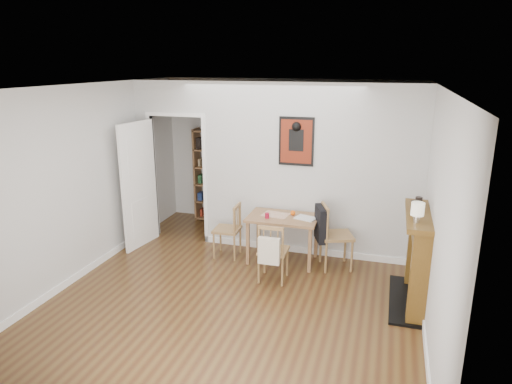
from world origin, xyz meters
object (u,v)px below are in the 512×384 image
(chair_front, at_px, (273,251))
(red_glass, at_px, (267,216))
(mantel_lamp, at_px, (418,210))
(ceramic_jar_b, at_px, (419,201))
(dining_table, at_px, (283,222))
(chair_left, at_px, (227,230))
(orange_fruit, at_px, (293,213))
(chair_right, at_px, (335,235))
(ceramic_jar_a, at_px, (415,206))
(fireplace, at_px, (418,256))
(bookshelf, at_px, (214,176))
(notebook, at_px, (306,218))

(chair_front, relative_size, red_glass, 10.49)
(mantel_lamp, relative_size, ceramic_jar_b, 2.10)
(mantel_lamp, distance_m, ceramic_jar_b, 0.66)
(dining_table, xyz_separation_m, ceramic_jar_b, (1.81, -0.41, 0.60))
(chair_left, distance_m, orange_fruit, 1.04)
(chair_front, bearing_deg, orange_fruit, 82.15)
(chair_right, xyz_separation_m, ceramic_jar_a, (1.00, -0.65, 0.73))
(orange_fruit, bearing_deg, fireplace, -25.48)
(dining_table, distance_m, bookshelf, 2.19)
(dining_table, height_order, chair_left, chair_left)
(orange_fruit, distance_m, notebook, 0.23)
(fireplace, height_order, ceramic_jar_b, ceramic_jar_b)
(fireplace, bearing_deg, ceramic_jar_b, 97.49)
(bookshelf, bearing_deg, chair_front, -51.18)
(chair_front, xyz_separation_m, bookshelf, (-1.66, 2.07, 0.42))
(chair_right, distance_m, notebook, 0.48)
(chair_left, bearing_deg, bookshelf, 117.94)
(fireplace, distance_m, ceramic_jar_a, 0.62)
(bookshelf, relative_size, fireplace, 1.37)
(ceramic_jar_b, bearing_deg, bookshelf, 152.01)
(ceramic_jar_a, bearing_deg, orange_fruit, 155.40)
(bookshelf, bearing_deg, dining_table, -40.92)
(bookshelf, xyz_separation_m, fireplace, (3.50, -2.15, -0.23))
(orange_fruit, bearing_deg, mantel_lamp, -35.34)
(chair_right, bearing_deg, red_glass, -172.22)
(fireplace, relative_size, ceramic_jar_b, 11.50)
(red_glass, distance_m, orange_fruit, 0.40)
(dining_table, distance_m, fireplace, 1.99)
(orange_fruit, relative_size, ceramic_jar_a, 0.59)
(ceramic_jar_a, height_order, ceramic_jar_b, ceramic_jar_a)
(ceramic_jar_a, bearing_deg, chair_front, 179.75)
(ceramic_jar_a, bearing_deg, fireplace, -39.36)
(chair_left, relative_size, ceramic_jar_a, 6.62)
(chair_front, bearing_deg, red_glass, 113.96)
(red_glass, bearing_deg, chair_right, 7.78)
(bookshelf, bearing_deg, notebook, -35.57)
(chair_left, height_order, mantel_lamp, mantel_lamp)
(chair_front, distance_m, ceramic_jar_a, 1.92)
(chair_right, distance_m, ceramic_jar_b, 1.34)
(ceramic_jar_a, bearing_deg, bookshelf, 148.65)
(fireplace, relative_size, ceramic_jar_a, 9.90)
(chair_left, xyz_separation_m, ceramic_jar_b, (2.67, -0.35, 0.80))
(chair_front, distance_m, fireplace, 1.84)
(orange_fruit, xyz_separation_m, mantel_lamp, (1.64, -1.17, 0.57))
(orange_fruit, bearing_deg, dining_table, -141.56)
(chair_right, bearing_deg, notebook, 178.56)
(chair_front, xyz_separation_m, fireplace, (1.83, -0.08, 0.19))
(bookshelf, bearing_deg, mantel_lamp, -36.14)
(dining_table, relative_size, ceramic_jar_a, 8.10)
(chair_left, xyz_separation_m, bookshelf, (-0.79, 1.49, 0.43))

